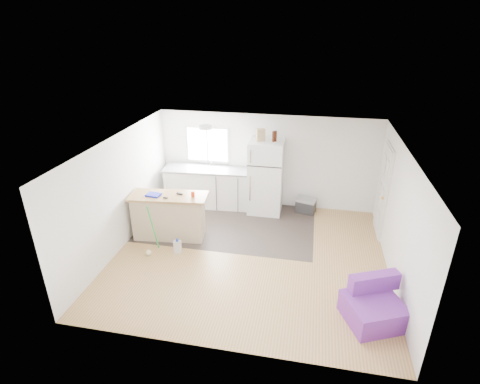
% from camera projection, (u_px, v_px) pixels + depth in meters
% --- Properties ---
extents(room, '(5.51, 5.01, 2.41)m').
position_uv_depth(room, '(250.00, 204.00, 7.29)').
color(room, '#A97A47').
rests_on(room, ground).
extents(vinyl_zone, '(4.05, 2.50, 0.00)m').
position_uv_depth(vinyl_zone, '(229.00, 223.00, 9.04)').
color(vinyl_zone, '#322A26').
rests_on(vinyl_zone, floor).
extents(window, '(1.18, 0.06, 0.98)m').
position_uv_depth(window, '(208.00, 145.00, 9.64)').
color(window, white).
rests_on(window, back_wall).
extents(interior_door, '(0.11, 0.92, 2.10)m').
position_uv_depth(interior_door, '(383.00, 191.00, 8.27)').
color(interior_door, white).
rests_on(interior_door, right_wall).
extents(ceiling_fixture, '(0.30, 0.30, 0.07)m').
position_uv_depth(ceiling_fixture, '(206.00, 127.00, 8.09)').
color(ceiling_fixture, white).
rests_on(ceiling_fixture, ceiling).
extents(kitchen_cabinets, '(2.33, 0.86, 1.32)m').
position_uv_depth(kitchen_cabinets, '(209.00, 187.00, 9.75)').
color(kitchen_cabinets, white).
rests_on(kitchen_cabinets, floor).
extents(peninsula, '(1.73, 0.81, 1.03)m').
position_uv_depth(peninsula, '(169.00, 216.00, 8.28)').
color(peninsula, '#C2AA8C').
rests_on(peninsula, floor).
extents(refrigerator, '(0.82, 0.79, 1.86)m').
position_uv_depth(refrigerator, '(266.00, 177.00, 9.27)').
color(refrigerator, white).
rests_on(refrigerator, floor).
extents(cooler, '(0.56, 0.45, 0.37)m').
position_uv_depth(cooler, '(306.00, 205.00, 9.50)').
color(cooler, '#2D2D30').
rests_on(cooler, floor).
extents(purple_seat, '(1.10, 1.10, 0.70)m').
position_uv_depth(purple_seat, '(373.00, 306.00, 6.04)').
color(purple_seat, purple).
rests_on(purple_seat, floor).
extents(cleaner_jug, '(0.16, 0.13, 0.33)m').
position_uv_depth(cleaner_jug, '(178.00, 247.00, 7.84)').
color(cleaner_jug, silver).
rests_on(cleaner_jug, floor).
extents(mop, '(0.21, 0.33, 1.18)m').
position_uv_depth(mop, '(150.00, 245.00, 7.73)').
color(mop, green).
rests_on(mop, floor).
extents(red_cup, '(0.10, 0.10, 0.12)m').
position_uv_depth(red_cup, '(193.00, 194.00, 7.98)').
color(red_cup, red).
rests_on(red_cup, peninsula).
extents(blue_tray, '(0.33, 0.26, 0.04)m').
position_uv_depth(blue_tray, '(154.00, 195.00, 8.04)').
color(blue_tray, '#131BB7').
rests_on(blue_tray, peninsula).
extents(tool_a, '(0.15, 0.09, 0.03)m').
position_uv_depth(tool_a, '(179.00, 194.00, 8.10)').
color(tool_a, black).
rests_on(tool_a, peninsula).
extents(tool_b, '(0.11, 0.06, 0.03)m').
position_uv_depth(tool_b, '(166.00, 198.00, 7.92)').
color(tool_b, black).
rests_on(tool_b, peninsula).
extents(cardboard_box, '(0.22, 0.17, 0.30)m').
position_uv_depth(cardboard_box, '(261.00, 135.00, 8.78)').
color(cardboard_box, '#A2885C').
rests_on(cardboard_box, refrigerator).
extents(bottle_left, '(0.07, 0.07, 0.25)m').
position_uv_depth(bottle_left, '(274.00, 137.00, 8.75)').
color(bottle_left, '#3B170A').
rests_on(bottle_left, refrigerator).
extents(bottle_right, '(0.09, 0.09, 0.25)m').
position_uv_depth(bottle_right, '(275.00, 136.00, 8.78)').
color(bottle_right, '#3B170A').
rests_on(bottle_right, refrigerator).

